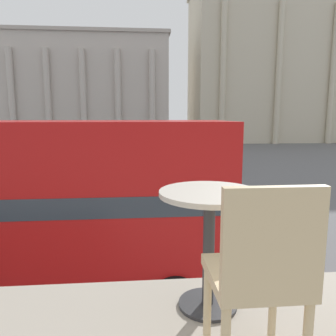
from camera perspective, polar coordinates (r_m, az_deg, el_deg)
name	(u,v)px	position (r m, az deg, el deg)	size (l,w,h in m)	color
cafe_dining_table	(209,223)	(1.99, 7.19, -9.47)	(0.60, 0.60, 0.73)	#2D2D30
cafe_chair_0	(260,273)	(1.49, 15.79, -17.12)	(0.40, 0.40, 0.91)	#D1B789
plaza_building_left	(90,91)	(57.66, -13.39, 12.85)	(25.74, 15.24, 16.91)	#BCB2A8
plaza_building_right	(286,67)	(64.01, 19.92, 16.16)	(33.75, 14.74, 25.78)	beige
traffic_light_near	(136,164)	(13.38, -5.52, 0.64)	(0.42, 0.24, 3.87)	black
traffic_light_mid	(216,148)	(20.23, 8.30, 3.41)	(0.42, 0.24, 3.84)	black
pedestrian_olive	(33,176)	(20.71, -22.40, -1.29)	(0.32, 0.32, 1.72)	#282B33
pedestrian_black	(235,150)	(33.99, 11.60, 3.03)	(0.32, 0.32, 1.71)	#282B33
pedestrian_grey	(240,159)	(27.24, 12.42, 1.47)	(0.32, 0.32, 1.67)	#282B33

